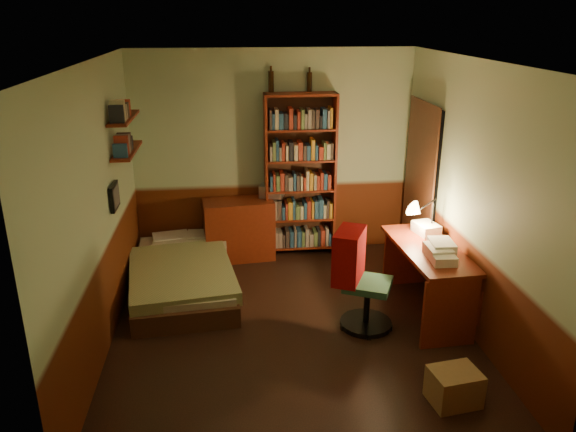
{
  "coord_description": "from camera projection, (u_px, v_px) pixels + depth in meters",
  "views": [
    {
      "loc": [
        -0.56,
        -4.92,
        2.99
      ],
      "look_at": [
        0.0,
        0.25,
        1.1
      ],
      "focal_mm": 35.0,
      "sensor_mm": 36.0,
      "label": 1
    }
  ],
  "objects": [
    {
      "name": "cardboard_box_a",
      "position": [
        454.0,
        387.0,
        4.53
      ],
      "size": [
        0.42,
        0.36,
        0.29
      ],
      "primitive_type": "cube",
      "rotation": [
        0.0,
        0.0,
        0.15
      ],
      "color": "olive",
      "rests_on": "ground"
    },
    {
      "name": "floor",
      "position": [
        291.0,
        327.0,
        5.68
      ],
      "size": [
        3.5,
        4.0,
        0.02
      ],
      "primitive_type": "cube",
      "color": "black",
      "rests_on": "ground"
    },
    {
      "name": "doorway",
      "position": [
        421.0,
        189.0,
        6.72
      ],
      "size": [
        0.06,
        0.9,
        2.0
      ],
      "primitive_type": "cube",
      "color": "black",
      "rests_on": "ground"
    },
    {
      "name": "bottle_left",
      "position": [
        271.0,
        82.0,
        6.75
      ],
      "size": [
        0.08,
        0.08,
        0.25
      ],
      "primitive_type": "cylinder",
      "rotation": [
        0.0,
        0.0,
        0.18
      ],
      "color": "black",
      "rests_on": "bookshelf"
    },
    {
      "name": "office_chair",
      "position": [
        368.0,
        288.0,
        5.54
      ],
      "size": [
        0.54,
        0.52,
        0.85
      ],
      "primitive_type": "cube",
      "rotation": [
        0.0,
        0.0,
        -0.43
      ],
      "color": "#2D5D42",
      "rests_on": "ground"
    },
    {
      "name": "red_jacket",
      "position": [
        345.0,
        217.0,
        5.46
      ],
      "size": [
        0.4,
        0.51,
        0.53
      ],
      "primitive_type": "cube",
      "rotation": [
        0.0,
        0.0,
        -0.39
      ],
      "color": "#A10A0C",
      "rests_on": "office_chair"
    },
    {
      "name": "wall_right",
      "position": [
        472.0,
        199.0,
        5.41
      ],
      "size": [
        0.02,
        4.0,
        2.6
      ],
      "primitive_type": "cube",
      "color": "#9DB58D",
      "rests_on": "ground"
    },
    {
      "name": "desk",
      "position": [
        426.0,
        280.0,
        5.84
      ],
      "size": [
        0.65,
        1.4,
        0.73
      ],
      "primitive_type": "cube",
      "rotation": [
        0.0,
        0.0,
        0.06
      ],
      "color": "maroon",
      "rests_on": "ground"
    },
    {
      "name": "wall_front",
      "position": [
        328.0,
        313.0,
        3.35
      ],
      "size": [
        3.5,
        0.02,
        2.6
      ],
      "primitive_type": "cube",
      "color": "#9DB58D",
      "rests_on": "ground"
    },
    {
      "name": "wall_back",
      "position": [
        273.0,
        154.0,
        7.11
      ],
      "size": [
        3.5,
        0.02,
        2.6
      ],
      "primitive_type": "cube",
      "color": "#9DB58D",
      "rests_on": "ground"
    },
    {
      "name": "framed_picture",
      "position": [
        114.0,
        196.0,
        5.63
      ],
      "size": [
        0.04,
        0.32,
        0.26
      ],
      "primitive_type": "cube",
      "color": "black",
      "rests_on": "wall_left"
    },
    {
      "name": "desk_lamp",
      "position": [
        433.0,
        204.0,
        5.98
      ],
      "size": [
        0.21,
        0.21,
        0.66
      ],
      "primitive_type": "cone",
      "rotation": [
        0.0,
        0.0,
        -0.09
      ],
      "color": "black",
      "rests_on": "desk"
    },
    {
      "name": "mini_stereo",
      "position": [
        272.0,
        191.0,
        7.14
      ],
      "size": [
        0.34,
        0.3,
        0.16
      ],
      "primitive_type": "cube",
      "rotation": [
        0.0,
        0.0,
        -0.28
      ],
      "color": "#B2B2B7",
      "rests_on": "dresser"
    },
    {
      "name": "bottle_right",
      "position": [
        309.0,
        82.0,
        6.8
      ],
      "size": [
        0.07,
        0.07,
        0.23
      ],
      "primitive_type": "cylinder",
      "rotation": [
        0.0,
        0.0,
        -0.08
      ],
      "color": "black",
      "rests_on": "bookshelf"
    },
    {
      "name": "dresser",
      "position": [
        239.0,
        229.0,
        7.14
      ],
      "size": [
        0.91,
        0.53,
        0.77
      ],
      "primitive_type": "cube",
      "rotation": [
        0.0,
        0.0,
        0.11
      ],
      "color": "maroon",
      "rests_on": "ground"
    },
    {
      "name": "bookshelf",
      "position": [
        300.0,
        176.0,
        7.08
      ],
      "size": [
        0.89,
        0.29,
        2.08
      ],
      "primitive_type": "cube",
      "rotation": [
        0.0,
        0.0,
        0.01
      ],
      "color": "maroon",
      "rests_on": "ground"
    },
    {
      "name": "door_trim",
      "position": [
        418.0,
        189.0,
        6.72
      ],
      "size": [
        0.02,
        0.98,
        2.08
      ],
      "primitive_type": "cube",
      "color": "#3C2012",
      "rests_on": "ground"
    },
    {
      "name": "wall_left",
      "position": [
        97.0,
        212.0,
        5.05
      ],
      "size": [
        0.02,
        4.0,
        2.6
      ],
      "primitive_type": "cube",
      "color": "#9DB58D",
      "rests_on": "ground"
    },
    {
      "name": "wall_shelf_lower",
      "position": [
        127.0,
        151.0,
        5.99
      ],
      "size": [
        0.2,
        0.9,
        0.03
      ],
      "primitive_type": "cube",
      "color": "maroon",
      "rests_on": "wall_left"
    },
    {
      "name": "paper_stack",
      "position": [
        426.0,
        228.0,
        6.06
      ],
      "size": [
        0.27,
        0.33,
        0.12
      ],
      "primitive_type": "cube",
      "rotation": [
        0.0,
        0.0,
        0.23
      ],
      "color": "silver",
      "rests_on": "desk"
    },
    {
      "name": "cardboard_box_b",
      "position": [
        460.0,
        387.0,
        4.59
      ],
      "size": [
        0.36,
        0.33,
        0.22
      ],
      "primitive_type": "cube",
      "rotation": [
        0.0,
        0.0,
        0.29
      ],
      "color": "olive",
      "rests_on": "ground"
    },
    {
      "name": "ceiling",
      "position": [
        291.0,
        60.0,
        4.78
      ],
      "size": [
        3.5,
        4.0,
        0.02
      ],
      "primitive_type": "cube",
      "color": "silver",
      "rests_on": "wall_back"
    },
    {
      "name": "wall_shelf_upper",
      "position": [
        124.0,
        118.0,
        5.87
      ],
      "size": [
        0.2,
        0.9,
        0.03
      ],
      "primitive_type": "cube",
      "color": "maroon",
      "rests_on": "wall_left"
    },
    {
      "name": "bed",
      "position": [
        183.0,
        265.0,
        6.37
      ],
      "size": [
        1.23,
        2.06,
        0.58
      ],
      "primitive_type": "cube",
      "rotation": [
        0.0,
        0.0,
        0.09
      ],
      "color": "#7B8D52",
      "rests_on": "ground"
    }
  ]
}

